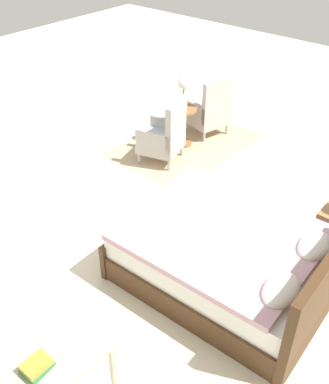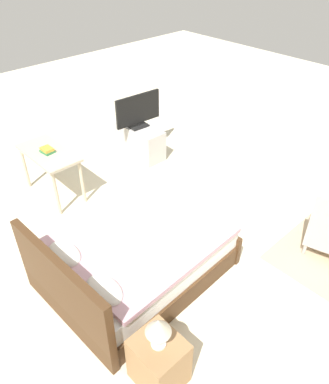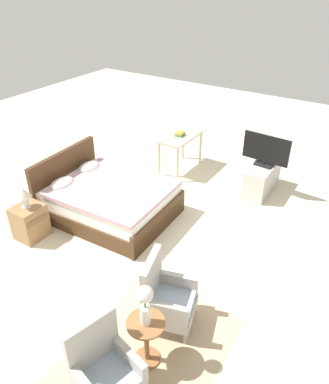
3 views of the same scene
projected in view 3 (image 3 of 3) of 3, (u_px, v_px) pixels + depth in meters
ground_plane at (166, 232)px, 5.94m from camera, size 16.00×16.00×0.00m
floor_rug at (144, 357)px, 4.05m from camera, size 2.10×1.50×0.01m
bed at (108, 199)px, 6.22m from camera, size 1.61×2.05×0.96m
armchair_by_window_left at (105, 371)px, 3.50m from camera, size 0.66×0.66×0.92m
armchair_by_window_right at (166, 298)px, 4.27m from camera, size 0.67×0.67×0.92m
side_table at (146, 337)px, 3.85m from camera, size 0.40×0.40×0.58m
flower_vase at (145, 302)px, 3.58m from camera, size 0.17×0.17×0.48m
nightstand at (30, 222)px, 5.72m from camera, size 0.44×0.41×0.54m
table_lamp at (24, 195)px, 5.47m from camera, size 0.22×0.22×0.33m
tv_stand at (262, 178)px, 6.90m from camera, size 0.96×0.40×0.54m
tv_flatscreen at (266, 150)px, 6.61m from camera, size 0.22×0.86×0.58m
vanity_desk at (181, 141)px, 7.48m from camera, size 1.04×0.52×0.74m
book_stack at (180, 134)px, 7.40m from camera, size 0.20×0.16×0.07m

